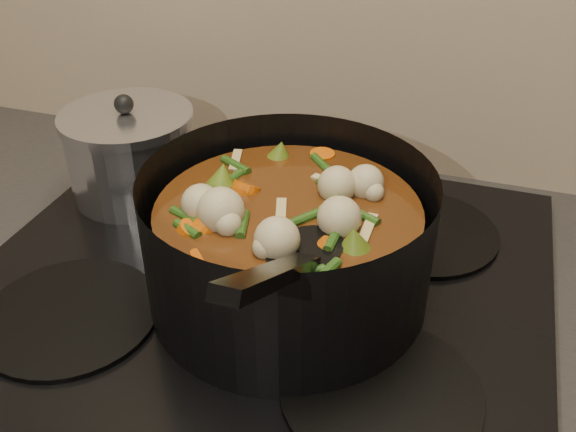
% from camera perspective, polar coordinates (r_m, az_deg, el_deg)
% --- Properties ---
extents(stovetop, '(0.62, 0.54, 0.03)m').
position_cam_1_polar(stovetop, '(0.72, -2.34, -5.53)').
color(stovetop, black).
rests_on(stovetop, counter).
extents(stockpot, '(0.34, 0.42, 0.21)m').
position_cam_1_polar(stockpot, '(0.65, 0.03, -2.47)').
color(stockpot, black).
rests_on(stockpot, stovetop).
extents(saucepan, '(0.17, 0.17, 0.14)m').
position_cam_1_polar(saucepan, '(0.86, -13.76, 5.45)').
color(saucepan, silver).
rests_on(saucepan, stovetop).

